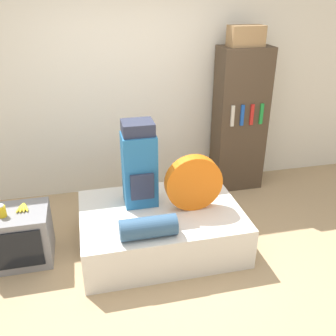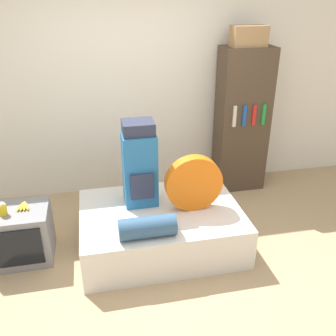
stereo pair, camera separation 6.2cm
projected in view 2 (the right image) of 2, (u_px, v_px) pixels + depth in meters
ground_plane at (174, 272)px, 3.51m from camera, size 16.00×16.00×0.00m
wall_back at (142, 89)px, 4.53m from camera, size 8.00×0.05×2.60m
bed at (161, 227)px, 3.80m from camera, size 1.58×1.13×0.43m
backpack at (140, 165)px, 3.67m from camera, size 0.32×0.32×0.86m
tent_bag at (194, 183)px, 3.62m from camera, size 0.56×0.12×0.56m
sleeping_roll at (147, 227)px, 3.27m from camera, size 0.50×0.19×0.19m
television at (20, 235)px, 3.60m from camera, size 0.59×0.49×0.53m
canister at (2, 209)px, 3.41m from camera, size 0.07×0.07×0.12m
banana_bunch at (24, 206)px, 3.54m from camera, size 0.13×0.18×0.03m
bookshelf at (242, 121)px, 4.68m from camera, size 0.62×0.39×1.80m
cardboard_box at (249, 36)px, 4.20m from camera, size 0.40×0.22×0.23m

